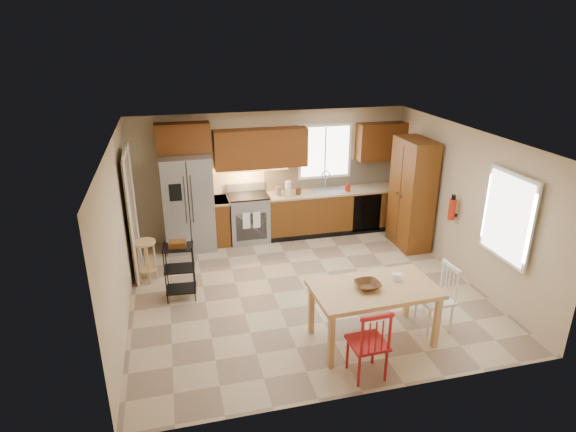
# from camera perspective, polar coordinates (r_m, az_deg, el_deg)

# --- Properties ---
(floor) EXTENTS (5.50, 5.50, 0.00)m
(floor) POSITION_cam_1_polar(r_m,az_deg,el_deg) (7.95, 2.04, -8.65)
(floor) COLOR tan
(floor) RESTS_ON ground
(ceiling) EXTENTS (5.50, 5.00, 0.02)m
(ceiling) POSITION_cam_1_polar(r_m,az_deg,el_deg) (7.04, 2.30, 9.26)
(ceiling) COLOR silver
(ceiling) RESTS_ON ground
(wall_back) EXTENTS (5.50, 0.02, 2.50)m
(wall_back) POSITION_cam_1_polar(r_m,az_deg,el_deg) (9.70, -1.92, 5.03)
(wall_back) COLOR #CCB793
(wall_back) RESTS_ON ground
(wall_front) EXTENTS (5.50, 0.02, 2.50)m
(wall_front) POSITION_cam_1_polar(r_m,az_deg,el_deg) (5.29, 9.74, -9.93)
(wall_front) COLOR #CCB793
(wall_front) RESTS_ON ground
(wall_left) EXTENTS (0.02, 5.00, 2.50)m
(wall_left) POSITION_cam_1_polar(r_m,az_deg,el_deg) (7.19, -19.41, -2.17)
(wall_left) COLOR #CCB793
(wall_left) RESTS_ON ground
(wall_right) EXTENTS (0.02, 5.00, 2.50)m
(wall_right) POSITION_cam_1_polar(r_m,az_deg,el_deg) (8.54, 20.19, 1.41)
(wall_right) COLOR #CCB793
(wall_right) RESTS_ON ground
(refrigerator) EXTENTS (0.92, 0.75, 1.82)m
(refrigerator) POSITION_cam_1_polar(r_m,az_deg,el_deg) (9.26, -11.74, 1.56)
(refrigerator) COLOR gray
(refrigerator) RESTS_ON floor
(range_stove) EXTENTS (0.76, 0.63, 0.92)m
(range_stove) POSITION_cam_1_polar(r_m,az_deg,el_deg) (9.57, -4.68, -0.27)
(range_stove) COLOR gray
(range_stove) RESTS_ON floor
(base_cabinet_narrow) EXTENTS (0.30, 0.60, 0.90)m
(base_cabinet_narrow) POSITION_cam_1_polar(r_m,az_deg,el_deg) (9.52, -7.96, -0.59)
(base_cabinet_narrow) COLOR #5F3311
(base_cabinet_narrow) RESTS_ON floor
(base_cabinet_run) EXTENTS (2.92, 0.60, 0.90)m
(base_cabinet_run) POSITION_cam_1_polar(r_m,az_deg,el_deg) (10.02, 5.73, 0.64)
(base_cabinet_run) COLOR #5F3311
(base_cabinet_run) RESTS_ON floor
(dishwasher) EXTENTS (0.60, 0.02, 0.78)m
(dishwasher) POSITION_cam_1_polar(r_m,az_deg,el_deg) (9.96, 9.32, 0.34)
(dishwasher) COLOR black
(dishwasher) RESTS_ON floor
(backsplash) EXTENTS (2.92, 0.03, 0.55)m
(backsplash) POSITION_cam_1_polar(r_m,az_deg,el_deg) (10.04, 5.34, 5.07)
(backsplash) COLOR beige
(backsplash) RESTS_ON wall_back
(upper_over_fridge) EXTENTS (1.00, 0.35, 0.55)m
(upper_over_fridge) POSITION_cam_1_polar(r_m,az_deg,el_deg) (9.13, -12.37, 9.02)
(upper_over_fridge) COLOR #622C10
(upper_over_fridge) RESTS_ON wall_back
(upper_left_block) EXTENTS (1.80, 0.35, 0.75)m
(upper_left_block) POSITION_cam_1_polar(r_m,az_deg,el_deg) (9.34, -3.25, 8.01)
(upper_left_block) COLOR #622C10
(upper_left_block) RESTS_ON wall_back
(upper_right_block) EXTENTS (1.00, 0.35, 0.75)m
(upper_right_block) POSITION_cam_1_polar(r_m,az_deg,el_deg) (10.10, 10.99, 8.67)
(upper_right_block) COLOR #622C10
(upper_right_block) RESTS_ON wall_back
(window_back) EXTENTS (1.12, 0.04, 1.12)m
(window_back) POSITION_cam_1_polar(r_m,az_deg,el_deg) (9.86, 4.39, 7.65)
(window_back) COLOR white
(window_back) RESTS_ON wall_back
(sink) EXTENTS (0.62, 0.46, 0.16)m
(sink) POSITION_cam_1_polar(r_m,az_deg,el_deg) (9.82, 4.77, 2.79)
(sink) COLOR gray
(sink) RESTS_ON base_cabinet_run
(undercab_glow) EXTENTS (1.60, 0.30, 0.01)m
(undercab_glow) POSITION_cam_1_polar(r_m,az_deg,el_deg) (9.37, -4.98, 5.51)
(undercab_glow) COLOR #FFBF66
(undercab_glow) RESTS_ON wall_back
(soap_bottle) EXTENTS (0.09, 0.09, 0.19)m
(soap_bottle) POSITION_cam_1_polar(r_m,az_deg,el_deg) (9.82, 7.09, 3.51)
(soap_bottle) COLOR #B6200C
(soap_bottle) RESTS_ON base_cabinet_run
(paper_towel) EXTENTS (0.12, 0.12, 0.28)m
(paper_towel) POSITION_cam_1_polar(r_m,az_deg,el_deg) (9.49, 0.02, 3.34)
(paper_towel) COLOR white
(paper_towel) RESTS_ON base_cabinet_run
(canister_steel) EXTENTS (0.11, 0.11, 0.18)m
(canister_steel) POSITION_cam_1_polar(r_m,az_deg,el_deg) (9.46, -1.16, 2.96)
(canister_steel) COLOR gray
(canister_steel) RESTS_ON base_cabinet_run
(canister_wood) EXTENTS (0.10, 0.10, 0.14)m
(canister_wood) POSITION_cam_1_polar(r_m,az_deg,el_deg) (9.53, 1.23, 2.97)
(canister_wood) COLOR #522B16
(canister_wood) RESTS_ON base_cabinet_run
(pantry) EXTENTS (0.50, 0.95, 2.10)m
(pantry) POSITION_cam_1_polar(r_m,az_deg,el_deg) (9.41, 14.47, 2.55)
(pantry) COLOR #5F3311
(pantry) RESTS_ON floor
(fire_extinguisher) EXTENTS (0.12, 0.12, 0.36)m
(fire_extinguisher) POSITION_cam_1_polar(r_m,az_deg,el_deg) (8.64, 18.87, 0.74)
(fire_extinguisher) COLOR #B6200C
(fire_extinguisher) RESTS_ON wall_right
(window_right) EXTENTS (0.04, 1.02, 1.32)m
(window_right) POSITION_cam_1_polar(r_m,az_deg,el_deg) (7.58, 24.63, -0.12)
(window_right) COLOR white
(window_right) RESTS_ON wall_right
(doorway) EXTENTS (0.04, 0.95, 2.10)m
(doorway) POSITION_cam_1_polar(r_m,az_deg,el_deg) (8.46, -18.07, 0.05)
(doorway) COLOR #8C7A59
(doorway) RESTS_ON wall_left
(dining_table) EXTENTS (1.67, 0.98, 0.80)m
(dining_table) POSITION_cam_1_polar(r_m,az_deg,el_deg) (6.67, 10.00, -11.39)
(dining_table) COLOR tan
(dining_table) RESTS_ON floor
(chair_red) EXTENTS (0.47, 0.47, 0.96)m
(chair_red) POSITION_cam_1_polar(r_m,az_deg,el_deg) (6.01, 9.42, -14.45)
(chair_red) COLOR #A91A1A
(chair_red) RESTS_ON floor
(chair_white) EXTENTS (0.47, 0.47, 0.96)m
(chair_white) POSITION_cam_1_polar(r_m,az_deg,el_deg) (7.07, 17.05, -9.28)
(chair_white) COLOR white
(chair_white) RESTS_ON floor
(table_bowl) EXTENTS (0.34, 0.34, 0.08)m
(table_bowl) POSITION_cam_1_polar(r_m,az_deg,el_deg) (6.43, 9.39, -8.46)
(table_bowl) COLOR #522B16
(table_bowl) RESTS_ON dining_table
(table_jar) EXTENTS (0.13, 0.13, 0.15)m
(table_jar) POSITION_cam_1_polar(r_m,az_deg,el_deg) (6.67, 12.74, -7.23)
(table_jar) COLOR white
(table_jar) RESTS_ON dining_table
(bar_stool) EXTENTS (0.44, 0.44, 0.73)m
(bar_stool) POSITION_cam_1_polar(r_m,az_deg,el_deg) (8.36, -16.41, -5.17)
(bar_stool) COLOR tan
(bar_stool) RESTS_ON floor
(utility_cart) EXTENTS (0.49, 0.39, 0.92)m
(utility_cart) POSITION_cam_1_polar(r_m,az_deg,el_deg) (7.68, -12.69, -6.41)
(utility_cart) COLOR black
(utility_cart) RESTS_ON floor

